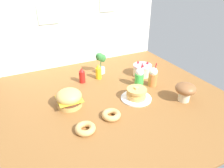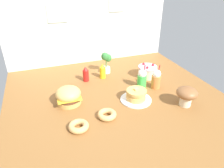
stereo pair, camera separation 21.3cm
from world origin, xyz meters
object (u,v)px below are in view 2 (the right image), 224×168
object	(u,v)px
pancake_stack	(136,96)
donut_pink_glaze	(79,126)
cream_soda_cup	(142,79)
donut_chocolate	(107,114)
mushroom_stool	(187,95)
layer_cake	(147,71)
burger	(68,96)
orange_float_cup	(156,79)
ketchup_bottle	(86,74)
potted_plant	(106,62)
mustard_bottle	(102,72)

from	to	relation	value
pancake_stack	donut_pink_glaze	world-z (taller)	pancake_stack
cream_soda_cup	donut_chocolate	world-z (taller)	cream_soda_cup
cream_soda_cup	mushroom_stool	size ratio (longest dim) A/B	1.36
layer_cake	burger	bearing A→B (deg)	-165.69
orange_float_cup	mushroom_stool	xyz separation A→B (m)	(0.10, -0.41, 0.01)
ketchup_bottle	donut_pink_glaze	xyz separation A→B (m)	(-0.27, -0.83, -0.06)
cream_soda_cup	potted_plant	world-z (taller)	potted_plant
donut_pink_glaze	donut_chocolate	distance (m)	0.29
mustard_bottle	orange_float_cup	xyz separation A→B (m)	(0.49, -0.44, 0.02)
ketchup_bottle	pancake_stack	bearing A→B (deg)	-57.37
mustard_bottle	mushroom_stool	bearing A→B (deg)	-55.24
donut_pink_glaze	mushroom_stool	distance (m)	1.07
mustard_bottle	cream_soda_cup	world-z (taller)	cream_soda_cup
layer_cake	cream_soda_cup	bearing A→B (deg)	-130.75
pancake_stack	cream_soda_cup	size ratio (longest dim) A/B	1.13
mustard_bottle	mushroom_stool	size ratio (longest dim) A/B	0.91
ketchup_bottle	donut_chocolate	distance (m)	0.76
layer_cake	mushroom_stool	size ratio (longest dim) A/B	1.13
layer_cake	mustard_bottle	world-z (taller)	mustard_bottle
donut_chocolate	mushroom_stool	bearing A→B (deg)	-5.83
donut_chocolate	potted_plant	size ratio (longest dim) A/B	0.61
donut_chocolate	mushroom_stool	xyz separation A→B (m)	(0.79, -0.08, 0.09)
donut_pink_glaze	ketchup_bottle	bearing A→B (deg)	72.27
mustard_bottle	donut_chocolate	xyz separation A→B (m)	(-0.20, -0.77, -0.06)
pancake_stack	donut_chocolate	xyz separation A→B (m)	(-0.37, -0.17, -0.02)
layer_cake	donut_pink_glaze	xyz separation A→B (m)	(-1.02, -0.68, -0.04)
cream_soda_cup	orange_float_cup	bearing A→B (deg)	-22.10
burger	pancake_stack	xyz separation A→B (m)	(0.66, -0.18, -0.03)
burger	pancake_stack	distance (m)	0.68
orange_float_cup	donut_chocolate	bearing A→B (deg)	-154.69
ketchup_bottle	orange_float_cup	distance (m)	0.83
burger	cream_soda_cup	size ratio (longest dim) A/B	0.88
mustard_bottle	orange_float_cup	world-z (taller)	orange_float_cup
burger	donut_pink_glaze	world-z (taller)	burger
layer_cake	mustard_bottle	bearing A→B (deg)	163.64
donut_pink_glaze	potted_plant	world-z (taller)	potted_plant
pancake_stack	mushroom_stool	xyz separation A→B (m)	(0.42, -0.25, 0.07)
layer_cake	mustard_bottle	xyz separation A→B (m)	(-0.54, 0.16, 0.01)
orange_float_cup	mushroom_stool	world-z (taller)	orange_float_cup
mustard_bottle	donut_pink_glaze	size ratio (longest dim) A/B	1.08
cream_soda_cup	orange_float_cup	xyz separation A→B (m)	(0.15, -0.06, 0.00)
cream_soda_cup	potted_plant	bearing A→B (deg)	116.07
mustard_bottle	pancake_stack	bearing A→B (deg)	-74.17
pancake_stack	mushroom_stool	distance (m)	0.49
burger	potted_plant	distance (m)	0.81
layer_cake	donut_chocolate	size ratio (longest dim) A/B	1.34
cream_soda_cup	donut_pink_glaze	size ratio (longest dim) A/B	1.61
mustard_bottle	mushroom_stool	world-z (taller)	mushroom_stool
burger	layer_cake	distance (m)	1.06
layer_cake	mushroom_stool	xyz separation A→B (m)	(0.05, -0.69, 0.05)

